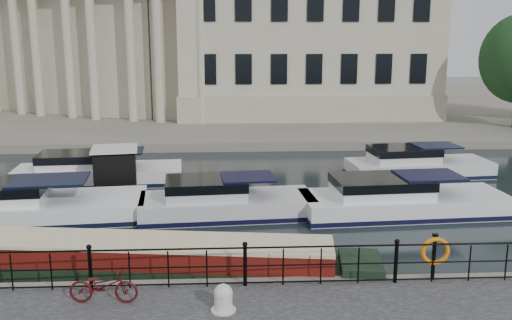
{
  "coord_description": "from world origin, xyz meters",
  "views": [
    {
      "loc": [
        -0.42,
        -16.2,
        7.01
      ],
      "look_at": [
        0.5,
        2.0,
        3.0
      ],
      "focal_mm": 40.0,
      "sensor_mm": 36.0,
      "label": 1
    }
  ],
  "objects": [
    {
      "name": "narrowboat",
      "position": [
        -3.16,
        -0.37,
        0.37
      ],
      "size": [
        14.54,
        3.73,
        1.53
      ],
      "rotation": [
        0.0,
        0.0,
        -0.13
      ],
      "color": "black",
      "rests_on": "ground_plane"
    },
    {
      "name": "civic_building",
      "position": [
        -1.0,
        34.71,
        7.04
      ],
      "size": [
        53.55,
        31.84,
        16.85
      ],
      "color": "#ADA38C",
      "rests_on": "far_bank"
    },
    {
      "name": "cabin_cruisers",
      "position": [
        -0.83,
        7.38,
        0.37
      ],
      "size": [
        26.32,
        9.77,
        1.99
      ],
      "color": "white",
      "rests_on": "ground_plane"
    },
    {
      "name": "ground_plane",
      "position": [
        0.0,
        0.0,
        0.0
      ],
      "size": [
        160.0,
        160.0,
        0.0
      ],
      "primitive_type": "plane",
      "color": "black",
      "rests_on": "ground"
    },
    {
      "name": "far_bank",
      "position": [
        0.0,
        39.0,
        0.28
      ],
      "size": [
        120.0,
        42.0,
        0.55
      ],
      "primitive_type": "cube",
      "color": "#6B665B",
      "rests_on": "ground_plane"
    },
    {
      "name": "life_ring_post",
      "position": [
        5.07,
        -2.17,
        1.36
      ],
      "size": [
        0.79,
        0.21,
        1.29
      ],
      "color": "black",
      "rests_on": "near_quay"
    },
    {
      "name": "harbour_hut",
      "position": [
        -5.47,
        8.96,
        0.95
      ],
      "size": [
        3.01,
        2.62,
        2.17
      ],
      "rotation": [
        0.0,
        0.0,
        0.14
      ],
      "color": "#6B665B",
      "rests_on": "ground_plane"
    },
    {
      "name": "mooring_bollard",
      "position": [
        -0.56,
        -3.63,
        0.87
      ],
      "size": [
        0.6,
        0.6,
        0.68
      ],
      "color": "silver",
      "rests_on": "near_quay"
    },
    {
      "name": "railing",
      "position": [
        0.0,
        -2.25,
        1.2
      ],
      "size": [
        24.14,
        0.14,
        1.22
      ],
      "color": "black",
      "rests_on": "near_quay"
    },
    {
      "name": "bicycle",
      "position": [
        -3.51,
        -3.04,
        1.0
      ],
      "size": [
        1.73,
        0.7,
        0.89
      ],
      "primitive_type": "imported",
      "rotation": [
        0.0,
        0.0,
        1.5
      ],
      "color": "#430C0E",
      "rests_on": "near_quay"
    }
  ]
}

